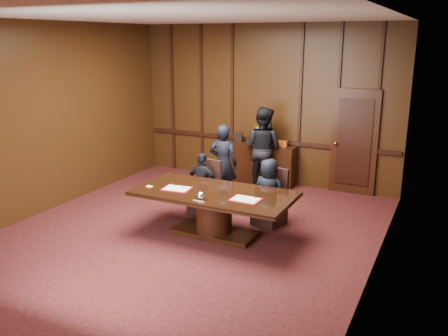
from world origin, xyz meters
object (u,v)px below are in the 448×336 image
(signatory_left, at_px, (203,184))
(witness_left, at_px, (223,163))
(signatory_right, at_px, (269,192))
(conference_table, at_px, (214,206))
(sideboard, at_px, (260,162))
(witness_right, at_px, (263,149))

(signatory_left, xyz_separation_m, witness_left, (0.03, 0.79, 0.20))
(signatory_right, distance_m, witness_left, 1.51)
(conference_table, bearing_deg, witness_left, 111.15)
(sideboard, height_order, witness_left, witness_left)
(sideboard, height_order, signatory_right, sideboard)
(sideboard, bearing_deg, witness_left, -97.72)
(sideboard, distance_m, conference_table, 3.10)
(witness_left, bearing_deg, sideboard, -103.83)
(sideboard, bearing_deg, witness_right, -61.55)
(conference_table, xyz_separation_m, signatory_left, (-0.65, 0.80, 0.07))
(signatory_left, xyz_separation_m, signatory_right, (1.30, 0.00, 0.02))
(conference_table, xyz_separation_m, signatory_right, (0.65, 0.80, 0.09))
(witness_right, bearing_deg, signatory_left, 87.24)
(signatory_right, height_order, witness_left, witness_left)
(witness_left, relative_size, witness_right, 0.87)
(sideboard, xyz_separation_m, signatory_right, (1.07, -2.27, 0.12))
(sideboard, height_order, conference_table, sideboard)
(signatory_left, bearing_deg, signatory_right, -179.13)
(conference_table, relative_size, witness_right, 1.46)
(signatory_right, relative_size, witness_right, 0.67)
(conference_table, distance_m, signatory_right, 1.03)
(witness_left, bearing_deg, conference_table, 105.05)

